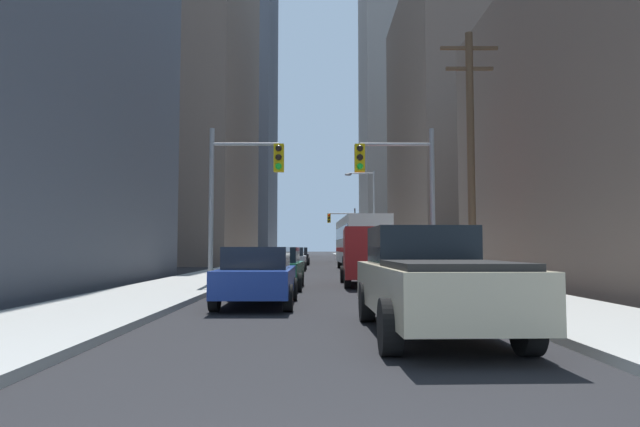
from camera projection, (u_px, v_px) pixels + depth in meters
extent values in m
cube|color=#9E9E99|center=(265.00, 262.00, 52.24)|extent=(3.47, 160.00, 0.15)
cube|color=#9E9E99|center=(373.00, 262.00, 52.30)|extent=(3.47, 160.00, 0.15)
cube|color=silver|center=(360.00, 241.00, 35.26)|extent=(2.79, 11.56, 2.90)
cube|color=black|center=(341.00, 233.00, 35.28)|extent=(0.29, 10.58, 0.80)
cube|color=red|center=(341.00, 250.00, 35.21)|extent=(0.28, 10.58, 0.28)
cylinder|color=black|center=(340.00, 261.00, 39.17)|extent=(0.32, 1.00, 1.00)
cylinder|color=black|center=(372.00, 261.00, 39.19)|extent=(0.32, 1.00, 1.00)
cylinder|color=black|center=(345.00, 264.00, 31.94)|extent=(0.32, 1.00, 1.00)
cylinder|color=black|center=(384.00, 264.00, 31.96)|extent=(0.32, 1.00, 1.00)
cube|color=#C6B793|center=(432.00, 289.00, 9.21)|extent=(2.15, 5.45, 0.80)
cube|color=black|center=(420.00, 245.00, 10.23)|extent=(1.85, 1.85, 0.70)
cube|color=black|center=(451.00, 265.00, 7.89)|extent=(1.83, 2.42, 0.10)
cylinder|color=black|center=(367.00, 302.00, 10.90)|extent=(0.28, 0.80, 0.80)
cylinder|color=black|center=(461.00, 302.00, 10.92)|extent=(0.28, 0.80, 0.80)
cylinder|color=black|center=(390.00, 327.00, 7.46)|extent=(0.28, 0.80, 0.80)
cylinder|color=black|center=(527.00, 327.00, 7.47)|extent=(0.28, 0.80, 0.80)
cube|color=maroon|center=(369.00, 252.00, 21.50)|extent=(2.19, 5.27, 1.90)
cube|color=black|center=(363.00, 243.00, 24.12)|extent=(1.76, 0.08, 0.60)
cylinder|color=black|center=(343.00, 274.00, 23.09)|extent=(0.24, 0.72, 0.72)
cylinder|color=black|center=(388.00, 274.00, 23.10)|extent=(0.24, 0.72, 0.72)
cylinder|color=black|center=(348.00, 279.00, 19.77)|extent=(0.24, 0.72, 0.72)
cylinder|color=black|center=(399.00, 279.00, 19.78)|extent=(0.24, 0.72, 0.72)
cube|color=navy|center=(258.00, 281.00, 13.95)|extent=(1.80, 4.20, 0.65)
cube|color=black|center=(257.00, 258.00, 13.84)|extent=(1.58, 1.90, 0.55)
cylinder|color=black|center=(233.00, 289.00, 15.26)|extent=(0.22, 0.64, 0.64)
cylinder|color=black|center=(293.00, 289.00, 15.27)|extent=(0.22, 0.64, 0.64)
cylinder|color=black|center=(215.00, 298.00, 12.58)|extent=(0.22, 0.64, 0.64)
cylinder|color=black|center=(288.00, 298.00, 12.59)|extent=(0.22, 0.64, 0.64)
cube|color=#195938|center=(276.00, 271.00, 19.54)|extent=(1.95, 4.26, 0.65)
cube|color=black|center=(276.00, 255.00, 19.43)|extent=(1.65, 1.96, 0.55)
cylinder|color=black|center=(257.00, 278.00, 20.86)|extent=(0.22, 0.64, 0.64)
cylinder|color=black|center=(301.00, 278.00, 20.87)|extent=(0.22, 0.64, 0.64)
cylinder|color=black|center=(248.00, 283.00, 18.18)|extent=(0.22, 0.64, 0.64)
cylinder|color=black|center=(299.00, 283.00, 18.19)|extent=(0.22, 0.64, 0.64)
cube|color=#B7BABF|center=(292.00, 261.00, 35.28)|extent=(1.84, 4.22, 0.65)
cube|color=black|center=(292.00, 252.00, 35.17)|extent=(1.60, 1.91, 0.55)
cylinder|color=black|center=(280.00, 265.00, 36.60)|extent=(0.22, 0.64, 0.64)
cylinder|color=black|center=(305.00, 265.00, 36.61)|extent=(0.22, 0.64, 0.64)
cylinder|color=black|center=(277.00, 266.00, 33.91)|extent=(0.22, 0.64, 0.64)
cylinder|color=black|center=(304.00, 266.00, 33.92)|extent=(0.22, 0.64, 0.64)
cube|color=black|center=(298.00, 257.00, 46.64)|extent=(1.82, 4.21, 0.65)
cube|color=black|center=(298.00, 251.00, 46.53)|extent=(1.59, 1.91, 0.55)
cylinder|color=black|center=(289.00, 261.00, 47.96)|extent=(0.22, 0.64, 0.64)
cylinder|color=black|center=(309.00, 261.00, 47.97)|extent=(0.22, 0.64, 0.64)
cylinder|color=black|center=(288.00, 262.00, 45.28)|extent=(0.22, 0.64, 0.64)
cylinder|color=black|center=(308.00, 262.00, 45.29)|extent=(0.22, 0.64, 0.64)
cylinder|color=gray|center=(211.00, 208.00, 20.05)|extent=(0.18, 0.18, 6.00)
cylinder|color=gray|center=(245.00, 144.00, 20.21)|extent=(2.52, 0.12, 0.12)
cube|color=gold|center=(279.00, 158.00, 20.18)|extent=(0.38, 0.30, 1.05)
sphere|color=black|center=(279.00, 148.00, 20.03)|extent=(0.24, 0.24, 0.24)
sphere|color=black|center=(279.00, 157.00, 20.01)|extent=(0.24, 0.24, 0.24)
sphere|color=#19D833|center=(278.00, 166.00, 19.99)|extent=(0.24, 0.24, 0.24)
cylinder|color=gray|center=(433.00, 208.00, 20.10)|extent=(0.18, 0.18, 6.00)
cylinder|color=gray|center=(396.00, 144.00, 20.24)|extent=(2.73, 0.12, 0.12)
cube|color=gold|center=(360.00, 158.00, 20.20)|extent=(0.38, 0.30, 1.05)
sphere|color=black|center=(360.00, 148.00, 20.05)|extent=(0.24, 0.24, 0.24)
sphere|color=black|center=(360.00, 157.00, 20.03)|extent=(0.24, 0.24, 0.24)
sphere|color=#19D833|center=(360.00, 166.00, 20.01)|extent=(0.24, 0.24, 0.24)
cylinder|color=gray|center=(355.00, 234.00, 61.26)|extent=(0.18, 0.18, 6.00)
cylinder|color=gray|center=(342.00, 214.00, 61.40)|extent=(2.96, 0.12, 0.12)
cube|color=gold|center=(329.00, 218.00, 61.36)|extent=(0.38, 0.30, 1.05)
sphere|color=red|center=(329.00, 215.00, 61.21)|extent=(0.24, 0.24, 0.24)
sphere|color=black|center=(329.00, 218.00, 61.19)|extent=(0.24, 0.24, 0.24)
sphere|color=black|center=(329.00, 221.00, 61.17)|extent=(0.24, 0.24, 0.24)
cylinder|color=brown|center=(471.00, 159.00, 20.25)|extent=(0.28, 0.28, 9.73)
cube|color=brown|center=(469.00, 48.00, 20.52)|extent=(2.20, 0.12, 0.12)
cube|color=brown|center=(469.00, 69.00, 20.47)|extent=(1.80, 0.12, 0.12)
cylinder|color=gray|center=(374.00, 219.00, 41.62)|extent=(0.16, 0.16, 7.50)
cylinder|color=gray|center=(361.00, 173.00, 41.84)|extent=(2.00, 0.10, 0.10)
ellipsoid|color=#4C4C51|center=(348.00, 175.00, 41.82)|extent=(0.56, 0.32, 0.20)
cube|color=#66564C|center=(119.00, 94.00, 54.07)|extent=(25.75, 23.64, 34.05)
cube|color=#4C515B|center=(203.00, 92.00, 95.85)|extent=(25.35, 19.95, 58.73)
cube|color=#66564C|center=(526.00, 126.00, 51.80)|extent=(24.00, 22.64, 26.43)
cube|color=gray|center=(414.00, 106.00, 95.20)|extent=(18.29, 18.64, 53.26)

